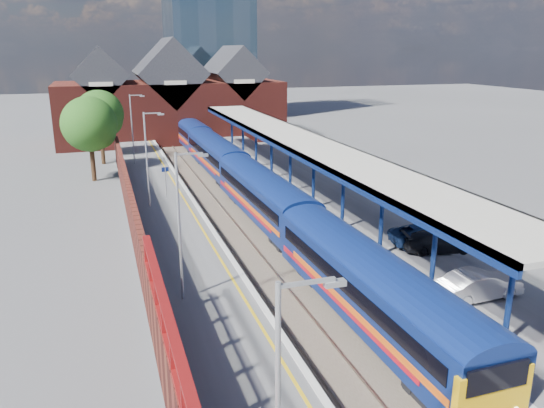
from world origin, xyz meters
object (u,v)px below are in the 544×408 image
at_px(platform_sign, 166,177).
at_px(parked_car_dark, 437,241).
at_px(lamp_post_c, 148,154).
at_px(parked_car_blue, 426,235).
at_px(relay_cabinet, 474,382).
at_px(parked_car_silver, 479,285).
at_px(lamp_post_b, 182,218).
at_px(lamp_post_d, 133,125).
at_px(train, 236,170).

height_order(platform_sign, parked_car_dark, platform_sign).
height_order(lamp_post_c, parked_car_blue, lamp_post_c).
distance_m(parked_car_dark, relay_cabinet, 12.17).
bearing_deg(lamp_post_c, platform_sign, 55.74).
bearing_deg(parked_car_silver, lamp_post_b, 69.56).
xyz_separation_m(lamp_post_d, platform_sign, (1.36, -14.00, -2.30)).
bearing_deg(lamp_post_b, lamp_post_d, 90.00).
bearing_deg(parked_car_silver, platform_sign, 25.30).
height_order(lamp_post_c, relay_cabinet, lamp_post_c).
bearing_deg(lamp_post_d, parked_car_silver, -70.06).
height_order(lamp_post_c, platform_sign, lamp_post_c).
bearing_deg(platform_sign, parked_car_dark, -50.57).
height_order(lamp_post_b, platform_sign, lamp_post_b).
bearing_deg(platform_sign, lamp_post_c, -124.26).
xyz_separation_m(platform_sign, relay_cabinet, (7.80, -27.12, -2.19)).
relative_size(parked_car_silver, relay_cabinet, 4.14).
distance_m(parked_car_silver, relay_cabinet, 6.42).
relative_size(lamp_post_d, parked_car_blue, 1.59).
bearing_deg(lamp_post_c, parked_car_dark, -44.13).
relative_size(lamp_post_b, parked_car_silver, 1.69).
height_order(parked_car_silver, parked_car_blue, parked_car_silver).
bearing_deg(lamp_post_d, train, -53.76).
height_order(lamp_post_d, relay_cabinet, lamp_post_d).
bearing_deg(platform_sign, lamp_post_b, -94.33).
height_order(lamp_post_b, relay_cabinet, lamp_post_b).
distance_m(parked_car_silver, parked_car_dark, 6.06).
bearing_deg(parked_car_silver, relay_cabinet, 138.28).
relative_size(platform_sign, parked_car_silver, 0.60).
relative_size(train, lamp_post_c, 9.42).
bearing_deg(lamp_post_b, relay_cabinet, -44.86).
relative_size(lamp_post_b, relay_cabinet, 7.00).
height_order(train, parked_car_silver, train).
relative_size(lamp_post_c, parked_car_dark, 1.70).
bearing_deg(lamp_post_b, parked_car_blue, 10.31).
xyz_separation_m(parked_car_dark, parked_car_blue, (0.00, 1.12, 0.02)).
height_order(train, parked_car_blue, train).
bearing_deg(platform_sign, parked_car_blue, -48.57).
xyz_separation_m(train, lamp_post_c, (-7.86, -5.28, 2.87)).
relative_size(train, relay_cabinet, 65.94).
distance_m(train, parked_car_blue, 19.86).
relative_size(train, parked_car_silver, 15.94).
height_order(lamp_post_b, parked_car_blue, lamp_post_b).
bearing_deg(parked_car_blue, parked_car_dark, -171.93).
bearing_deg(parked_car_blue, relay_cabinet, 162.33).
distance_m(lamp_post_b, relay_cabinet, 13.68).
distance_m(lamp_post_c, lamp_post_d, 16.00).
bearing_deg(lamp_post_b, lamp_post_c, 90.00).
relative_size(train, lamp_post_d, 9.42).
bearing_deg(parked_car_dark, train, 31.50).
height_order(platform_sign, parked_car_blue, platform_sign).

